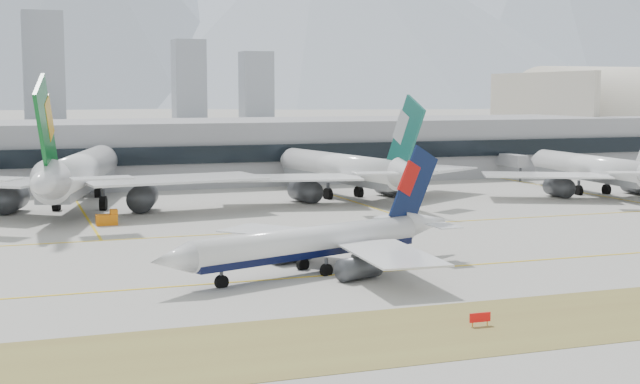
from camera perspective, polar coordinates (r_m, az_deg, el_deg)
name	(u,v)px	position (r m, az deg, el deg)	size (l,w,h in m)	color
ground	(393,262)	(117.33, 4.69, -4.51)	(3000.00, 3000.00, 0.00)	#9E9A94
taxiing_airliner	(319,242)	(110.36, -0.06, -3.24)	(44.19, 37.48, 15.34)	white
widebody_eva	(78,175)	(171.50, -15.25, 1.05)	(68.93, 68.83, 25.40)	white
widebody_cathay	(346,171)	(184.93, 1.68, 1.37)	(60.70, 60.11, 21.96)	white
widebody_china_air	(596,170)	(200.38, 17.24, 1.34)	(56.32, 55.16, 20.10)	white
terminal	(207,150)	(225.44, -7.27, 2.67)	(280.00, 43.10, 15.00)	gray
hold_sign_left	(480,318)	(86.96, 10.20, -7.92)	(2.20, 0.15, 1.35)	red
gse_b	(108,219)	(153.10, -13.44, -1.68)	(3.55, 2.00, 2.60)	orange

